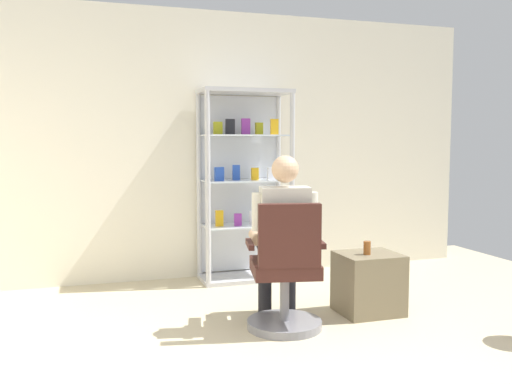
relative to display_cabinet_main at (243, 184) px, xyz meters
name	(u,v)px	position (x,y,z in m)	size (l,w,h in m)	color
back_wall	(199,145)	(-0.40, 0.24, 0.38)	(6.00, 0.10, 2.70)	silver
display_cabinet_main	(243,184)	(0.00, 0.00, 0.00)	(0.90, 0.45, 1.90)	#B7B7BC
office_chair	(286,278)	(-0.16, -1.63, -0.57)	(0.61, 0.57, 0.96)	slate
seated_shopkeeper	(283,232)	(-0.12, -1.47, -0.25)	(0.54, 0.61, 1.29)	black
storage_crate	(368,283)	(0.63, -1.43, -0.72)	(0.48, 0.43, 0.49)	#72664C
tea_glass	(367,248)	(0.60, -1.47, -0.42)	(0.06, 0.06, 0.11)	brown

